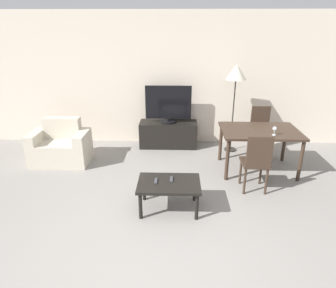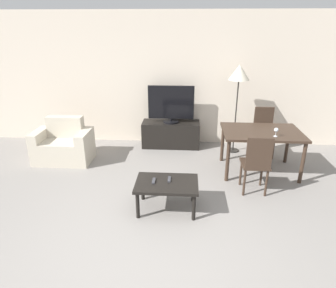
{
  "view_description": "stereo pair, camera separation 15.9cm",
  "coord_description": "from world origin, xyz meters",
  "views": [
    {
      "loc": [
        0.34,
        -2.61,
        2.4
      ],
      "look_at": [
        0.22,
        1.81,
        0.65
      ],
      "focal_mm": 32.0,
      "sensor_mm": 36.0,
      "label": 1
    },
    {
      "loc": [
        0.5,
        -2.6,
        2.4
      ],
      "look_at": [
        0.22,
        1.81,
        0.65
      ],
      "focal_mm": 32.0,
      "sensor_mm": 36.0,
      "label": 2
    }
  ],
  "objects": [
    {
      "name": "wall_back",
      "position": [
        0.0,
        3.65,
        1.35
      ],
      "size": [
        7.8,
        0.06,
        2.7
      ],
      "color": "beige",
      "rests_on": "ground_plane"
    },
    {
      "name": "remote_primary",
      "position": [
        0.07,
        0.99,
        0.43
      ],
      "size": [
        0.04,
        0.15,
        0.02
      ],
      "color": "#38383D",
      "rests_on": "coffee_table"
    },
    {
      "name": "tv",
      "position": [
        0.18,
        3.35,
        0.91
      ],
      "size": [
        0.93,
        0.32,
        0.76
      ],
      "color": "black",
      "rests_on": "tv_stand"
    },
    {
      "name": "floor_lamp",
      "position": [
        1.47,
        3.16,
        1.53
      ],
      "size": [
        0.39,
        0.39,
        1.74
      ],
      "color": "black",
      "rests_on": "ground_plane"
    },
    {
      "name": "coffee_table",
      "position": [
        0.25,
        0.98,
        0.37
      ],
      "size": [
        0.85,
        0.57,
        0.42
      ],
      "color": "black",
      "rests_on": "ground_plane"
    },
    {
      "name": "dining_chair_far",
      "position": [
        2.01,
        3.03,
        0.53
      ],
      "size": [
        0.4,
        0.4,
        0.94
      ],
      "color": "#38281E",
      "rests_on": "ground_plane"
    },
    {
      "name": "tv_stand",
      "position": [
        0.18,
        3.35,
        0.26
      ],
      "size": [
        1.19,
        0.47,
        0.53
      ],
      "color": "black",
      "rests_on": "ground_plane"
    },
    {
      "name": "wine_glass_left",
      "position": [
        1.93,
        2.0,
        0.85
      ],
      "size": [
        0.07,
        0.07,
        0.15
      ],
      "color": "silver",
      "rests_on": "dining_table"
    },
    {
      "name": "armchair",
      "position": [
        -1.8,
        2.48,
        0.3
      ],
      "size": [
        1.03,
        0.63,
        0.81
      ],
      "color": "beige",
      "rests_on": "ground_plane"
    },
    {
      "name": "remote_secondary",
      "position": [
        0.28,
        1.04,
        0.43
      ],
      "size": [
        0.04,
        0.15,
        0.02
      ],
      "color": "#38383D",
      "rests_on": "coffee_table"
    },
    {
      "name": "dining_chair_near",
      "position": [
        1.55,
        1.5,
        0.53
      ],
      "size": [
        0.4,
        0.4,
        0.94
      ],
      "color": "#38281E",
      "rests_on": "ground_plane"
    },
    {
      "name": "dining_table",
      "position": [
        1.78,
        2.26,
        0.66
      ],
      "size": [
        1.31,
        0.92,
        0.75
      ],
      "color": "#38281E",
      "rests_on": "ground_plane"
    },
    {
      "name": "ground_plane",
      "position": [
        0.0,
        0.0,
        0.0
      ],
      "size": [
        18.0,
        18.0,
        0.0
      ],
      "primitive_type": "plane",
      "color": "gray"
    }
  ]
}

